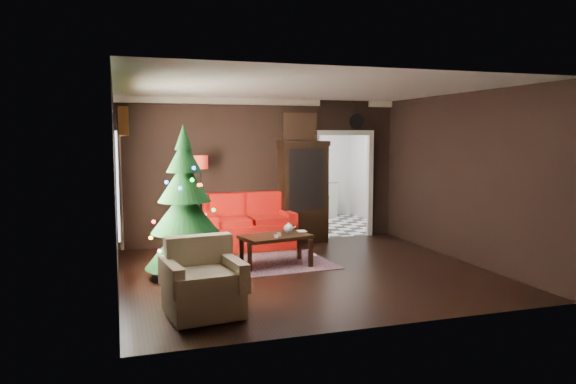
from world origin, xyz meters
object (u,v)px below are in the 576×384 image
object	(u,v)px
coffee_table	(276,250)
kitchen_table	(309,212)
wall_clock	(356,121)
teapot	(288,228)
curio_cabinet	(303,194)
loveseat	(249,221)
floor_lamp	(201,205)
christmas_tree	(185,207)
armchair	(203,277)

from	to	relation	value
coffee_table	kitchen_table	xyz separation A→B (m)	(1.73, 3.16, 0.12)
wall_clock	teapot	bearing A→B (deg)	-137.98
curio_cabinet	coffee_table	world-z (taller)	curio_cabinet
loveseat	wall_clock	xyz separation A→B (m)	(2.35, 0.40, 1.88)
teapot	wall_clock	size ratio (longest dim) A/B	0.56
floor_lamp	kitchen_table	distance (m)	3.16
loveseat	wall_clock	bearing A→B (deg)	9.66
floor_lamp	christmas_tree	distance (m)	1.91
curio_cabinet	loveseat	bearing A→B (deg)	-169.17
coffee_table	loveseat	bearing A→B (deg)	92.74
coffee_table	curio_cabinet	bearing A→B (deg)	58.14
armchair	wall_clock	xyz separation A→B (m)	(3.77, 4.00, 1.92)
floor_lamp	coffee_table	bearing A→B (deg)	-58.33
christmas_tree	teapot	distance (m)	1.81
christmas_tree	wall_clock	bearing A→B (deg)	30.28
wall_clock	curio_cabinet	bearing A→B (deg)	-171.47
armchair	coffee_table	distance (m)	2.57
coffee_table	kitchen_table	bearing A→B (deg)	61.36
curio_cabinet	christmas_tree	size ratio (longest dim) A/B	0.84
wall_clock	kitchen_table	xyz separation A→B (m)	(-0.55, 1.25, -2.00)
loveseat	teapot	xyz separation A→B (m)	(0.32, -1.43, 0.08)
curio_cabinet	floor_lamp	xyz separation A→B (m)	(-2.04, -0.18, -0.12)
armchair	teapot	distance (m)	2.78
curio_cabinet	coffee_table	bearing A→B (deg)	-121.86
curio_cabinet	armchair	xyz separation A→B (m)	(-2.57, -3.82, -0.49)
teapot	wall_clock	world-z (taller)	wall_clock
coffee_table	wall_clock	world-z (taller)	wall_clock
coffee_table	teapot	world-z (taller)	teapot
floor_lamp	coffee_table	xyz separation A→B (m)	(0.96, -1.56, -0.57)
teapot	kitchen_table	bearing A→B (deg)	64.30
coffee_table	teapot	xyz separation A→B (m)	(0.24, 0.08, 0.33)
teapot	kitchen_table	distance (m)	3.43
loveseat	armchair	size ratio (longest dim) A/B	1.95
floor_lamp	coffee_table	world-z (taller)	floor_lamp
armchair	kitchen_table	size ratio (longest dim) A/B	1.16
floor_lamp	teapot	world-z (taller)	floor_lamp
armchair	coffee_table	world-z (taller)	armchair
armchair	kitchen_table	distance (m)	6.16
armchair	teapot	world-z (taller)	armchair
floor_lamp	kitchen_table	xyz separation A→B (m)	(2.69, 1.61, -0.45)
loveseat	floor_lamp	distance (m)	0.95
armchair	teapot	xyz separation A→B (m)	(1.73, 2.17, 0.12)
floor_lamp	christmas_tree	size ratio (longest dim) A/B	0.80
loveseat	armchair	distance (m)	3.87
loveseat	christmas_tree	bearing A→B (deg)	-127.95
curio_cabinet	christmas_tree	bearing A→B (deg)	-141.74
christmas_tree	coffee_table	size ratio (longest dim) A/B	2.09
armchair	coffee_table	bearing A→B (deg)	47.13
curio_cabinet	wall_clock	bearing A→B (deg)	8.53
wall_clock	kitchen_table	size ratio (longest dim) A/B	0.43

